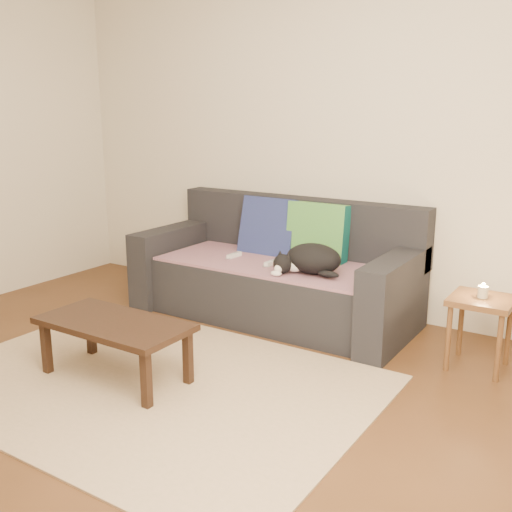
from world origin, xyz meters
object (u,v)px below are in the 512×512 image
(sofa, at_px, (277,276))
(wii_remote_a, at_px, (234,255))
(side_table, at_px, (481,310))
(cat, at_px, (311,259))
(coffee_table, at_px, (114,328))
(wii_remote_b, at_px, (271,263))

(sofa, bearing_deg, wii_remote_a, -158.92)
(wii_remote_a, distance_m, side_table, 1.84)
(cat, xyz_separation_m, coffee_table, (-0.60, -1.26, -0.22))
(side_table, relative_size, coffee_table, 0.50)
(sofa, height_order, coffee_table, sofa)
(sofa, height_order, wii_remote_b, sofa)
(side_table, bearing_deg, sofa, 173.88)
(wii_remote_a, relative_size, coffee_table, 0.17)
(sofa, bearing_deg, cat, -28.42)
(coffee_table, bearing_deg, side_table, 37.13)
(cat, relative_size, wii_remote_b, 3.18)
(wii_remote_b, distance_m, side_table, 1.48)
(cat, bearing_deg, wii_remote_a, 169.49)
(wii_remote_b, bearing_deg, sofa, 18.62)
(sofa, distance_m, wii_remote_a, 0.36)
(wii_remote_a, distance_m, coffee_table, 1.37)
(wii_remote_b, bearing_deg, side_table, -88.06)
(sofa, xyz_separation_m, wii_remote_a, (-0.31, -0.12, 0.15))
(side_table, bearing_deg, cat, -177.48)
(sofa, distance_m, side_table, 1.53)
(sofa, relative_size, wii_remote_b, 14.00)
(wii_remote_a, xyz_separation_m, side_table, (1.84, -0.04, -0.08))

